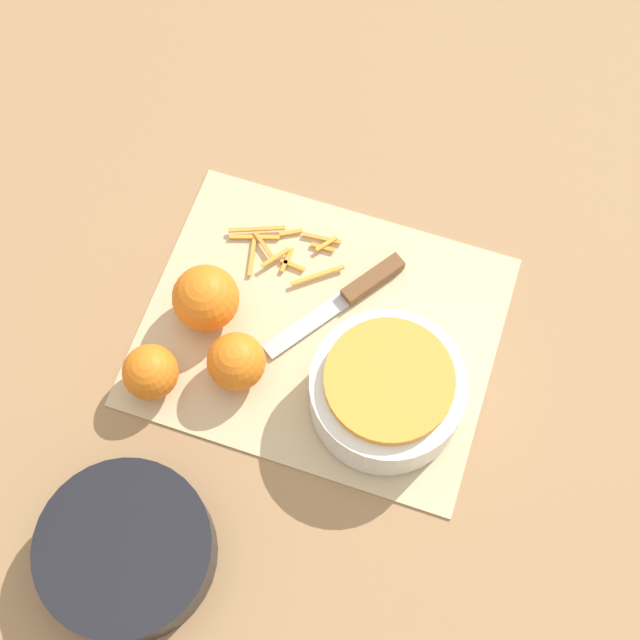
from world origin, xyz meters
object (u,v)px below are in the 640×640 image
Objects in this scene: bowl_dark at (127,550)px; orange_back at (150,372)px; orange_right at (206,298)px; bowl_speckled at (387,391)px; knife at (358,290)px; orange_left at (236,362)px.

orange_back is (0.05, -0.20, 0.01)m from bowl_dark.
orange_back is at bearing 74.53° from orange_right.
knife is (0.07, -0.13, -0.04)m from bowl_speckled.
bowl_speckled is 2.56× the size of orange_left.
bowl_dark is at bearing 50.03° from bowl_speckled.
orange_right reaches higher than orange_left.
bowl_dark is 0.20m from orange_back.
orange_right reaches higher than bowl_dark.
bowl_speckled is 0.15m from knife.
orange_left is 0.10m from orange_back.
orange_back is (0.20, 0.19, 0.03)m from knife.
orange_left is 0.86× the size of orange_right.
orange_back is (0.03, 0.11, -0.01)m from orange_right.
bowl_speckled is 0.97× the size of knife.
bowl_speckled reaches higher than orange_left.
orange_back is (0.09, 0.04, -0.00)m from orange_left.
orange_left is (0.11, 0.15, 0.03)m from knife.
orange_left is at bearing -99.16° from bowl_dark.
orange_left is 0.09m from orange_right.
orange_left is at bearing -1.14° from knife.
orange_right is (0.24, -0.04, -0.00)m from bowl_speckled.
orange_back is (0.27, 0.06, -0.01)m from bowl_speckled.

